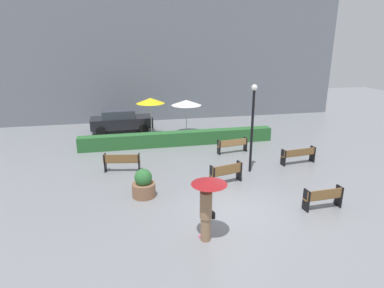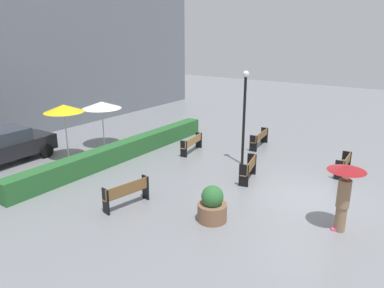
{
  "view_description": "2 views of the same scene",
  "coord_description": "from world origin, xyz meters",
  "px_view_note": "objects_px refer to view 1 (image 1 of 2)",
  "views": [
    {
      "loc": [
        -3.97,
        -10.26,
        5.95
      ],
      "look_at": [
        -0.83,
        4.11,
        1.37
      ],
      "focal_mm": 30.35,
      "sensor_mm": 36.0,
      "label": 1
    },
    {
      "loc": [
        -12.29,
        -3.6,
        5.77
      ],
      "look_at": [
        0.31,
        5.14,
        1.06
      ],
      "focal_mm": 34.31,
      "sensor_mm": 36.0,
      "label": 2
    }
  ],
  "objects_px": {
    "bench_mid_center": "(226,172)",
    "bench_far_right": "(299,154)",
    "planter_pot": "(144,185)",
    "parked_car": "(121,120)",
    "bench_near_right": "(323,197)",
    "patio_umbrella_yellow": "(150,101)",
    "bench_far_left": "(122,161)",
    "bench_back_row": "(233,145)",
    "lamp_post": "(253,120)",
    "pedestrian_with_umbrella": "(207,199)",
    "patio_umbrella_white": "(186,103)"
  },
  "relations": [
    {
      "from": "pedestrian_with_umbrella",
      "to": "lamp_post",
      "type": "bearing_deg",
      "value": 55.51
    },
    {
      "from": "bench_near_right",
      "to": "patio_umbrella_white",
      "type": "height_order",
      "value": "patio_umbrella_white"
    },
    {
      "from": "bench_far_right",
      "to": "planter_pot",
      "type": "distance_m",
      "value": 8.32
    },
    {
      "from": "parked_car",
      "to": "bench_near_right",
      "type": "bearing_deg",
      "value": -60.88
    },
    {
      "from": "bench_mid_center",
      "to": "patio_umbrella_yellow",
      "type": "height_order",
      "value": "patio_umbrella_yellow"
    },
    {
      "from": "lamp_post",
      "to": "pedestrian_with_umbrella",
      "type": "bearing_deg",
      "value": -124.49
    },
    {
      "from": "pedestrian_with_umbrella",
      "to": "parked_car",
      "type": "height_order",
      "value": "pedestrian_with_umbrella"
    },
    {
      "from": "pedestrian_with_umbrella",
      "to": "parked_car",
      "type": "relative_size",
      "value": 0.48
    },
    {
      "from": "bench_near_right",
      "to": "patio_umbrella_yellow",
      "type": "bearing_deg",
      "value": 115.48
    },
    {
      "from": "bench_far_right",
      "to": "patio_umbrella_white",
      "type": "bearing_deg",
      "value": 123.65
    },
    {
      "from": "bench_back_row",
      "to": "lamp_post",
      "type": "height_order",
      "value": "lamp_post"
    },
    {
      "from": "patio_umbrella_white",
      "to": "bench_mid_center",
      "type": "bearing_deg",
      "value": -89.18
    },
    {
      "from": "bench_near_right",
      "to": "bench_mid_center",
      "type": "bearing_deg",
      "value": 133.04
    },
    {
      "from": "bench_near_right",
      "to": "lamp_post",
      "type": "relative_size",
      "value": 0.37
    },
    {
      "from": "bench_mid_center",
      "to": "parked_car",
      "type": "xyz_separation_m",
      "value": [
        -4.45,
        10.03,
        0.29
      ]
    },
    {
      "from": "bench_back_row",
      "to": "planter_pot",
      "type": "relative_size",
      "value": 1.54
    },
    {
      "from": "bench_far_left",
      "to": "bench_mid_center",
      "type": "bearing_deg",
      "value": -27.89
    },
    {
      "from": "bench_near_right",
      "to": "patio_umbrella_white",
      "type": "relative_size",
      "value": 0.65
    },
    {
      "from": "bench_far_left",
      "to": "pedestrian_with_umbrella",
      "type": "distance_m",
      "value": 6.93
    },
    {
      "from": "lamp_post",
      "to": "patio_umbrella_white",
      "type": "xyz_separation_m",
      "value": [
        -1.68,
        7.23,
        -0.37
      ]
    },
    {
      "from": "bench_near_right",
      "to": "parked_car",
      "type": "height_order",
      "value": "parked_car"
    },
    {
      "from": "bench_far_right",
      "to": "lamp_post",
      "type": "relative_size",
      "value": 0.46
    },
    {
      "from": "pedestrian_with_umbrella",
      "to": "patio_umbrella_white",
      "type": "xyz_separation_m",
      "value": [
        1.83,
        12.33,
        0.78
      ]
    },
    {
      "from": "planter_pot",
      "to": "parked_car",
      "type": "bearing_deg",
      "value": 94.28
    },
    {
      "from": "bench_far_left",
      "to": "parked_car",
      "type": "distance_m",
      "value": 7.66
    },
    {
      "from": "bench_mid_center",
      "to": "bench_far_right",
      "type": "xyz_separation_m",
      "value": [
        4.39,
        1.54,
        -0.02
      ]
    },
    {
      "from": "bench_far_left",
      "to": "bench_back_row",
      "type": "bearing_deg",
      "value": 14.14
    },
    {
      "from": "bench_far_right",
      "to": "patio_umbrella_yellow",
      "type": "relative_size",
      "value": 0.74
    },
    {
      "from": "bench_far_left",
      "to": "patio_umbrella_yellow",
      "type": "distance_m",
      "value": 6.38
    },
    {
      "from": "bench_far_left",
      "to": "bench_near_right",
      "type": "bearing_deg",
      "value": -36.42
    },
    {
      "from": "bench_far_left",
      "to": "patio_umbrella_yellow",
      "type": "xyz_separation_m",
      "value": [
        1.98,
        5.77,
        1.89
      ]
    },
    {
      "from": "patio_umbrella_white",
      "to": "bench_far_left",
      "type": "bearing_deg",
      "value": -126.32
    },
    {
      "from": "patio_umbrella_yellow",
      "to": "bench_far_right",
      "type": "bearing_deg",
      "value": -43.76
    },
    {
      "from": "lamp_post",
      "to": "parked_car",
      "type": "bearing_deg",
      "value": 123.94
    },
    {
      "from": "bench_back_row",
      "to": "parked_car",
      "type": "distance_m",
      "value": 8.64
    },
    {
      "from": "patio_umbrella_white",
      "to": "bench_near_right",
      "type": "bearing_deg",
      "value": -75.51
    },
    {
      "from": "bench_far_right",
      "to": "lamp_post",
      "type": "height_order",
      "value": "lamp_post"
    },
    {
      "from": "bench_mid_center",
      "to": "parked_car",
      "type": "relative_size",
      "value": 0.36
    },
    {
      "from": "bench_far_right",
      "to": "bench_back_row",
      "type": "relative_size",
      "value": 1.05
    },
    {
      "from": "bench_mid_center",
      "to": "pedestrian_with_umbrella",
      "type": "relative_size",
      "value": 0.75
    },
    {
      "from": "pedestrian_with_umbrella",
      "to": "planter_pot",
      "type": "height_order",
      "value": "pedestrian_with_umbrella"
    },
    {
      "from": "bench_near_right",
      "to": "lamp_post",
      "type": "xyz_separation_m",
      "value": [
        -1.25,
        4.1,
        2.07
      ]
    },
    {
      "from": "bench_far_left",
      "to": "planter_pot",
      "type": "distance_m",
      "value": 3.02
    },
    {
      "from": "bench_mid_center",
      "to": "bench_far_right",
      "type": "bearing_deg",
      "value": 19.32
    },
    {
      "from": "bench_far_right",
      "to": "bench_back_row",
      "type": "bearing_deg",
      "value": 138.98
    },
    {
      "from": "planter_pot",
      "to": "lamp_post",
      "type": "xyz_separation_m",
      "value": [
        5.22,
        1.62,
        2.04
      ]
    },
    {
      "from": "bench_near_right",
      "to": "patio_umbrella_white",
      "type": "bearing_deg",
      "value": 104.49
    },
    {
      "from": "pedestrian_with_umbrella",
      "to": "planter_pot",
      "type": "distance_m",
      "value": 3.98
    },
    {
      "from": "parked_car",
      "to": "planter_pot",
      "type": "bearing_deg",
      "value": -85.72
    },
    {
      "from": "patio_umbrella_yellow",
      "to": "parked_car",
      "type": "bearing_deg",
      "value": 135.94
    }
  ]
}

